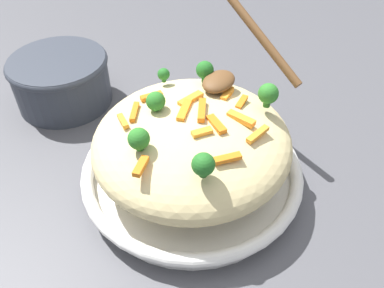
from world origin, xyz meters
name	(u,v)px	position (x,y,z in m)	size (l,w,h in m)	color
ground_plane	(192,182)	(0.00, 0.00, 0.00)	(2.40, 2.40, 0.00)	#4C4C51
serving_bowl	(192,172)	(0.00, 0.00, 0.02)	(0.31, 0.31, 0.04)	white
pasta_mound	(192,142)	(0.00, 0.00, 0.08)	(0.27, 0.26, 0.09)	#DBC689
carrot_piece_0	(202,132)	(0.02, 0.03, 0.13)	(0.03, 0.01, 0.01)	orange
carrot_piece_1	(191,99)	(-0.02, -0.02, 0.13)	(0.04, 0.01, 0.01)	orange
carrot_piece_2	(141,167)	(0.10, 0.00, 0.12)	(0.03, 0.01, 0.01)	orange
carrot_piece_3	(202,110)	(-0.01, 0.01, 0.13)	(0.04, 0.01, 0.01)	orange
carrot_piece_4	(227,158)	(0.04, 0.07, 0.12)	(0.03, 0.01, 0.01)	orange
carrot_piece_5	(123,121)	(0.05, -0.07, 0.12)	(0.03, 0.01, 0.01)	orange
carrot_piece_6	(227,94)	(-0.07, 0.01, 0.12)	(0.03, 0.01, 0.01)	orange
carrot_piece_7	(242,102)	(-0.06, 0.04, 0.12)	(0.03, 0.01, 0.01)	orange
carrot_piece_8	(135,112)	(0.03, -0.07, 0.12)	(0.04, 0.01, 0.01)	orange
carrot_piece_9	(258,134)	(-0.02, 0.08, 0.12)	(0.04, 0.01, 0.01)	orange
carrot_piece_10	(241,119)	(-0.03, 0.05, 0.12)	(0.04, 0.01, 0.01)	orange
carrot_piece_11	(185,110)	(0.00, -0.01, 0.13)	(0.04, 0.01, 0.01)	orange
carrot_piece_12	(151,96)	(-0.01, -0.07, 0.12)	(0.03, 0.01, 0.01)	orange
carrot_piece_13	(216,125)	(0.00, 0.04, 0.13)	(0.03, 0.01, 0.01)	orange
broccoli_floret_0	(268,94)	(-0.08, 0.07, 0.14)	(0.03, 0.03, 0.03)	#296820
broccoli_floret_1	(205,70)	(-0.08, -0.03, 0.14)	(0.02, 0.02, 0.03)	#205B1C
broccoli_floret_2	(156,101)	(0.01, -0.05, 0.14)	(0.02, 0.02, 0.03)	#296820
broccoli_floret_3	(203,165)	(0.07, 0.06, 0.14)	(0.03, 0.03, 0.03)	#205B1C
broccoli_floret_4	(139,139)	(0.08, -0.02, 0.13)	(0.03, 0.03, 0.03)	#296820
broccoli_floret_5	(164,74)	(-0.05, -0.08, 0.13)	(0.02, 0.02, 0.02)	#205B1C
serving_spoon	(235,64)	(-0.10, 0.00, 0.15)	(0.13, 0.15, 0.10)	brown
companion_bowl	(61,78)	(-0.04, -0.30, 0.05)	(0.17, 0.17, 0.09)	#333842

